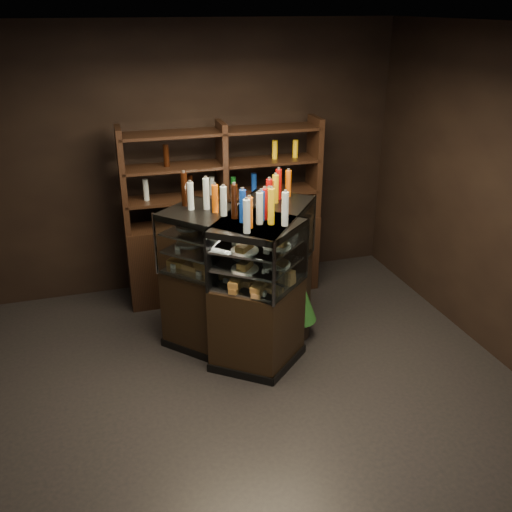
{
  "coord_description": "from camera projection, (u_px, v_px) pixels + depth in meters",
  "views": [
    {
      "loc": [
        -1.07,
        -3.79,
        3.14
      ],
      "look_at": [
        0.3,
        0.68,
        1.06
      ],
      "focal_mm": 40.0,
      "sensor_mm": 36.0,
      "label": 1
    }
  ],
  "objects": [
    {
      "name": "ground",
      "position": [
        246.0,
        404.0,
        4.87
      ],
      "size": [
        5.0,
        5.0,
        0.0
      ],
      "primitive_type": "plane",
      "color": "black",
      "rests_on": "ground"
    },
    {
      "name": "back_shelving",
      "position": [
        224.0,
        244.0,
        6.5
      ],
      "size": [
        2.19,
        0.48,
        2.0
      ],
      "rotation": [
        0.0,
        0.0,
        -0.03
      ],
      "color": "black",
      "rests_on": "ground"
    },
    {
      "name": "display_case",
      "position": [
        248.0,
        304.0,
        5.5
      ],
      "size": [
        1.64,
        1.42,
        1.41
      ],
      "rotation": [
        0.0,
        0.0,
        0.04
      ],
      "color": "black",
      "rests_on": "ground"
    },
    {
      "name": "food_display",
      "position": [
        248.0,
        250.0,
        5.26
      ],
      "size": [
        1.22,
        1.03,
        0.43
      ],
      "color": "#B67E41",
      "rests_on": "display_case"
    },
    {
      "name": "bottles_top",
      "position": [
        247.0,
        199.0,
        5.06
      ],
      "size": [
        1.05,
        0.89,
        0.3
      ],
      "color": "black",
      "rests_on": "display_case"
    },
    {
      "name": "room_shell",
      "position": [
        244.0,
        185.0,
        4.08
      ],
      "size": [
        5.02,
        5.02,
        3.01
      ],
      "color": "black",
      "rests_on": "ground"
    },
    {
      "name": "potted_conifer",
      "position": [
        298.0,
        294.0,
        5.68
      ],
      "size": [
        0.39,
        0.39,
        0.84
      ],
      "rotation": [
        0.0,
        0.0,
        0.09
      ],
      "color": "black",
      "rests_on": "ground"
    }
  ]
}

